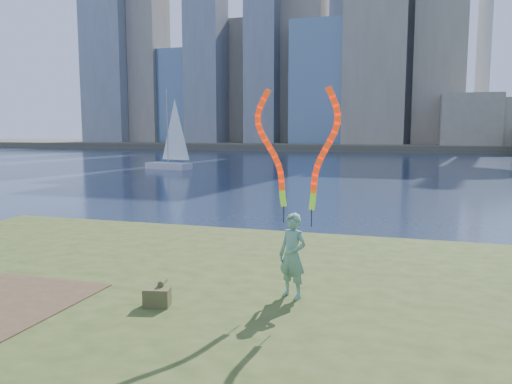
% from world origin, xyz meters
% --- Properties ---
extents(ground, '(320.00, 320.00, 0.00)m').
position_xyz_m(ground, '(0.00, 0.00, 0.00)').
color(ground, '#17233B').
rests_on(ground, ground).
extents(grassy_knoll, '(20.00, 18.00, 0.80)m').
position_xyz_m(grassy_knoll, '(0.00, -2.30, 0.34)').
color(grassy_knoll, '#364418').
rests_on(grassy_knoll, ground).
extents(far_shore, '(320.00, 40.00, 1.20)m').
position_xyz_m(far_shore, '(0.00, 95.00, 0.60)').
color(far_shore, '#484435').
rests_on(far_shore, ground).
extents(woman_with_ribbons, '(1.82, 0.83, 3.86)m').
position_xyz_m(woman_with_ribbons, '(2.75, -1.32, 2.25)').
color(woman_with_ribbons, '#1D7245').
rests_on(woman_with_ribbons, grassy_knoll).
extents(canvas_bag, '(0.47, 0.52, 0.39)m').
position_xyz_m(canvas_bag, '(0.72, -2.41, 0.96)').
color(canvas_bag, '#4E4B27').
rests_on(canvas_bag, grassy_knoll).
extents(sailboat, '(4.97, 2.72, 7.51)m').
position_xyz_m(sailboat, '(-16.94, 32.98, 1.29)').
color(sailboat, silver).
rests_on(sailboat, ground).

